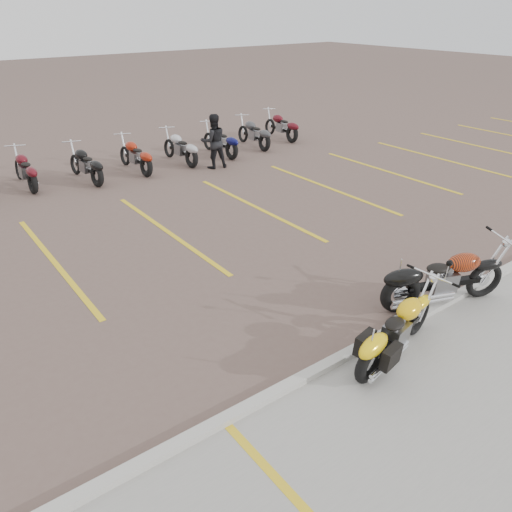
{
  "coord_description": "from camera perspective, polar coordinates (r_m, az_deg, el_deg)",
  "views": [
    {
      "loc": [
        -4.87,
        -6.16,
        4.96
      ],
      "look_at": [
        0.07,
        0.49,
        0.75
      ],
      "focal_mm": 35.0,
      "sensor_mm": 36.0,
      "label": 1
    }
  ],
  "objects": [
    {
      "name": "ground",
      "position": [
        9.29,
        1.48,
        -5.34
      ],
      "size": [
        100.0,
        100.0,
        0.0
      ],
      "primitive_type": "plane",
      "color": "brown",
      "rests_on": "ground"
    },
    {
      "name": "parking_stripes",
      "position": [
        12.31,
        -10.06,
        2.76
      ],
      "size": [
        38.0,
        5.5,
        0.01
      ],
      "primitive_type": null,
      "color": "gold",
      "rests_on": "ground"
    },
    {
      "name": "bg_bike_row",
      "position": [
        16.52,
        -22.09,
        9.5
      ],
      "size": [
        18.8,
        2.0,
        1.1
      ],
      "color": "black",
      "rests_on": "ground"
    },
    {
      "name": "person_b",
      "position": [
        16.92,
        -4.88,
        12.93
      ],
      "size": [
        1.0,
        0.87,
        1.78
      ],
      "primitive_type": "imported",
      "rotation": [
        0.0,
        0.0,
        2.89
      ],
      "color": "black",
      "rests_on": "ground"
    },
    {
      "name": "flame_cruiser",
      "position": [
        9.56,
        20.3,
        -2.65
      ],
      "size": [
        2.38,
        1.03,
        1.02
      ],
      "rotation": [
        0.07,
        0.0,
        -0.36
      ],
      "color": "black",
      "rests_on": "ground"
    },
    {
      "name": "concrete_apron",
      "position": [
        7.15,
        25.9,
        -20.45
      ],
      "size": [
        60.0,
        5.0,
        0.01
      ],
      "primitive_type": "cube",
      "color": "#9E9B93",
      "rests_on": "ground"
    },
    {
      "name": "yellow_cruiser",
      "position": [
        7.99,
        15.39,
        -8.53
      ],
      "size": [
        2.18,
        0.58,
        0.91
      ],
      "rotation": [
        0.08,
        0.0,
        0.2
      ],
      "color": "black",
      "rests_on": "ground"
    },
    {
      "name": "curb",
      "position": [
        8.06,
        10.42,
        -11.0
      ],
      "size": [
        60.0,
        0.18,
        0.12
      ],
      "primitive_type": "cube",
      "color": "#ADAAA3",
      "rests_on": "ground"
    }
  ]
}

